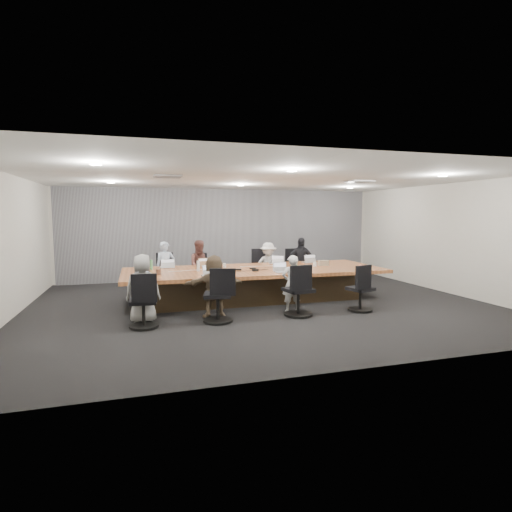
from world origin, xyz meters
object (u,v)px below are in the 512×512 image
object	(u,v)px
person_0	(165,268)
person_5	(214,286)
chair_2	(264,271)
person_4	(143,289)
conference_table	(255,283)
chair_0	(165,276)
laptop_0	(167,267)
snack_packet	(362,266)
person_2	(268,265)
person_3	(300,262)
laptop_1	(204,266)
laptop_6	(283,272)
mug_brown	(158,272)
chair_4	(143,306)
laptop_4	(142,278)
person_6	(292,284)
laptop_3	(309,262)
bottle_green_left	(151,265)
chair_5	(218,299)
chair_3	(296,270)
laptop_5	(209,275)
chair_7	(360,292)
bottle_clear	(198,266)
person_1	(201,266)
laptop_2	(275,263)
bottle_green_right	(296,264)
chair_6	(298,294)
canvas_bag	(323,263)

from	to	relation	value
person_0	person_5	bearing A→B (deg)	-77.92
chair_2	person_4	size ratio (longest dim) A/B	0.67
conference_table	chair_0	size ratio (longest dim) A/B	7.47
person_0	laptop_0	size ratio (longest dim) A/B	4.13
chair_2	snack_packet	world-z (taller)	chair_2
person_2	person_3	xyz separation A→B (m)	(0.96, 0.00, 0.06)
chair_0	laptop_1	bearing A→B (deg)	129.75
person_2	chair_0	bearing A→B (deg)	177.21
person_5	laptop_6	bearing A→B (deg)	-156.85
laptop_0	mug_brown	size ratio (longest dim) A/B	2.67
chair_4	laptop_6	world-z (taller)	chair_4
laptop_4	person_6	xyz separation A→B (m)	(2.96, -0.55, -0.16)
person_2	mug_brown	size ratio (longest dim) A/B	10.36
laptop_3	bottle_green_left	world-z (taller)	bottle_green_left
chair_5	chair_4	bearing A→B (deg)	-165.97
person_3	laptop_4	distance (m)	4.80
chair_3	laptop_1	size ratio (longest dim) A/B	2.43
conference_table	laptop_5	world-z (taller)	laptop_5
bottle_green_left	person_5	bearing A→B (deg)	-59.48
chair_3	chair_5	xyz separation A→B (m)	(-2.95, -3.40, 0.01)
chair_5	person_3	world-z (taller)	person_3
chair_7	bottle_clear	xyz separation A→B (m)	(-3.12, 1.69, 0.47)
person_4	bottle_clear	xyz separation A→B (m)	(1.23, 1.34, 0.21)
person_1	person_3	world-z (taller)	person_3
chair_4	chair_5	bearing A→B (deg)	4.66
conference_table	laptop_2	bearing A→B (deg)	45.92
chair_3	laptop_3	world-z (taller)	chair_3
person_5	bottle_green_right	xyz separation A→B (m)	(2.13, 1.02, 0.24)
person_2	laptop_3	size ratio (longest dim) A/B	3.76
chair_7	person_4	world-z (taller)	person_4
chair_2	person_6	xyz separation A→B (m)	(-0.37, -3.05, 0.16)
person_6	mug_brown	size ratio (longest dim) A/B	9.78
conference_table	laptop_1	size ratio (longest dim) A/B	17.35
chair_4	person_1	world-z (taller)	person_1
chair_5	bottle_clear	xyz separation A→B (m)	(-0.11, 1.69, 0.42)
person_4	laptop_6	size ratio (longest dim) A/B	4.22
chair_2	bottle_clear	distance (m)	2.74
laptop_0	person_5	world-z (taller)	person_5
laptop_1	person_0	bearing A→B (deg)	-29.59
chair_6	laptop_2	xyz separation A→B (m)	(0.37, 2.50, 0.31)
person_2	laptop_2	bearing A→B (deg)	-85.52
person_3	snack_packet	size ratio (longest dim) A/B	8.02
chair_7	laptop_6	world-z (taller)	chair_7
chair_7	laptop_1	size ratio (longest dim) A/B	2.26
bottle_green_right	mug_brown	world-z (taller)	bottle_green_right
laptop_3	laptop_5	xyz separation A→B (m)	(-2.95, -1.60, 0.00)
person_6	mug_brown	xyz separation A→B (m)	(-2.62, 1.00, 0.21)
chair_4	canvas_bag	distance (m)	4.74
person_1	bottle_clear	world-z (taller)	person_1
chair_3	laptop_5	xyz separation A→B (m)	(-2.95, -2.50, 0.33)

